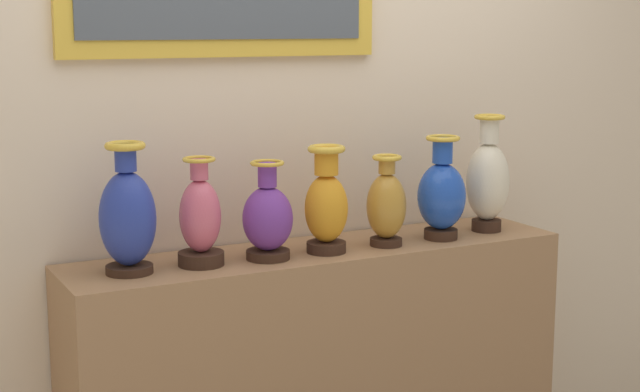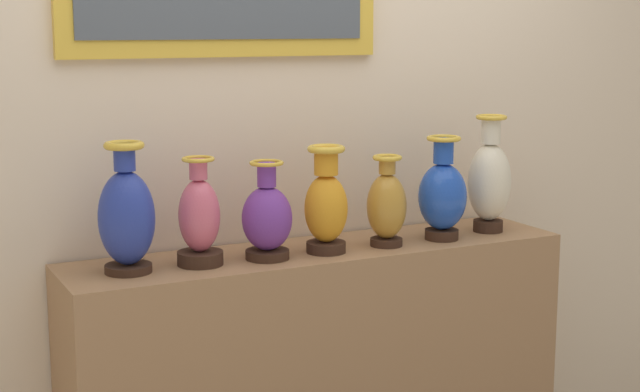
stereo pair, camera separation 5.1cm
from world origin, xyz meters
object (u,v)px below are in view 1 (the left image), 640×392
at_px(vase_rose, 200,220).
at_px(vase_sapphire, 442,194).
at_px(vase_ivory, 488,180).
at_px(vase_amber, 326,205).
at_px(vase_violet, 268,219).
at_px(vase_ochre, 386,205).
at_px(vase_cobalt, 128,217).

height_order(vase_rose, vase_sapphire, vase_sapphire).
distance_m(vase_rose, vase_ivory, 1.14).
height_order(vase_amber, vase_ivory, vase_ivory).
xyz_separation_m(vase_violet, vase_sapphire, (0.68, -0.01, 0.03)).
bearing_deg(vase_ochre, vase_amber, 178.13).
height_order(vase_violet, vase_ochre, vase_violet).
bearing_deg(vase_rose, vase_cobalt, 177.80).
bearing_deg(vase_ivory, vase_cobalt, 179.47).
height_order(vase_cobalt, vase_violet, vase_cobalt).
bearing_deg(vase_ochre, vase_cobalt, 177.15).
distance_m(vase_violet, vase_amber, 0.22).
bearing_deg(vase_violet, vase_sapphire, -1.14).
bearing_deg(vase_sapphire, vase_ochre, 179.67).
bearing_deg(vase_rose, vase_sapphire, -2.38).
relative_size(vase_rose, vase_violet, 1.07).
bearing_deg(vase_ivory, vase_rose, 179.81).
height_order(vase_rose, vase_ivory, vase_ivory).
xyz_separation_m(vase_cobalt, vase_sapphire, (1.14, -0.05, -0.02)).
bearing_deg(vase_cobalt, vase_amber, -3.19).
distance_m(vase_ochre, vase_ivory, 0.47).
height_order(vase_violet, vase_sapphire, vase_sapphire).
distance_m(vase_amber, vase_ivory, 0.70).
distance_m(vase_violet, vase_ivory, 0.92).
height_order(vase_amber, vase_sapphire, vase_sapphire).
distance_m(vase_amber, vase_ochre, 0.24).
xyz_separation_m(vase_ochre, vase_ivory, (0.46, 0.03, 0.05)).
bearing_deg(vase_cobalt, vase_sapphire, -2.34).
height_order(vase_sapphire, vase_ivory, vase_ivory).
bearing_deg(vase_violet, vase_ochre, -1.56).
bearing_deg(vase_ochre, vase_violet, 178.44).
xyz_separation_m(vase_violet, vase_amber, (0.22, -0.00, 0.03)).
relative_size(vase_rose, vase_ivory, 0.80).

